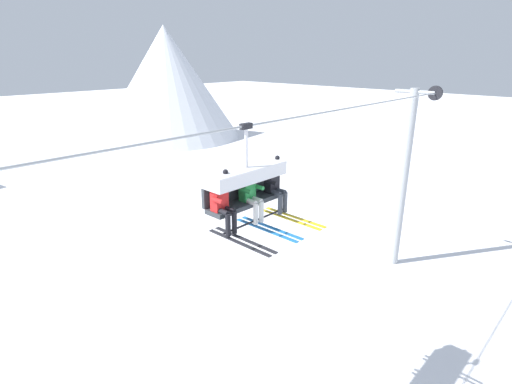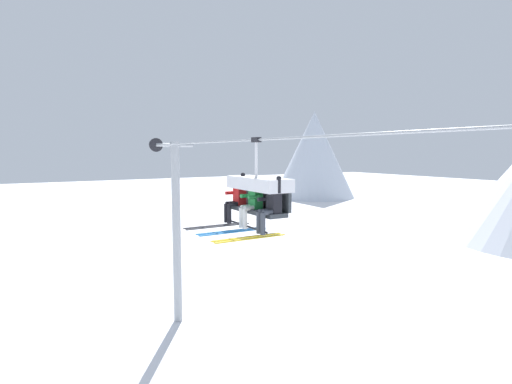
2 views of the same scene
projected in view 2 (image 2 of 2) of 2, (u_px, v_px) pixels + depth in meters
mountain_peak_west at (314, 155)px, 64.69m from camera, size 13.15×13.15×13.82m
lift_tower_near at (176, 228)px, 17.07m from camera, size 0.36×1.88×7.94m
lift_cable at (283, 138)px, 8.43m from camera, size 20.42×0.05×0.05m
chairlift_chair at (259, 190)px, 9.54m from camera, size 2.04×0.74×2.10m
skier_red at (235, 198)px, 10.15m from camera, size 0.48×1.70×1.34m
skier_green at (251, 202)px, 9.46m from camera, size 0.46×1.70×1.23m
skier_black at (269, 205)px, 8.76m from camera, size 0.48×1.70×1.34m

